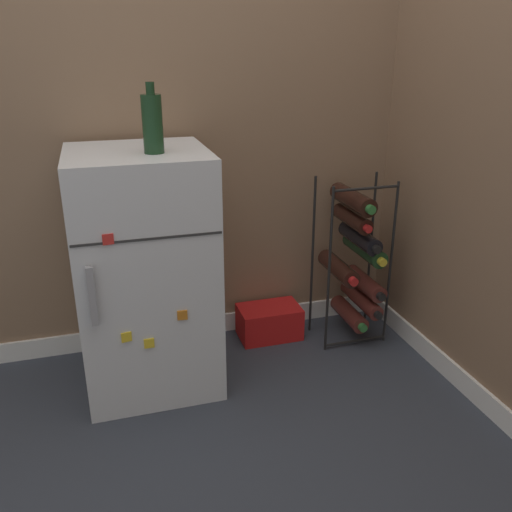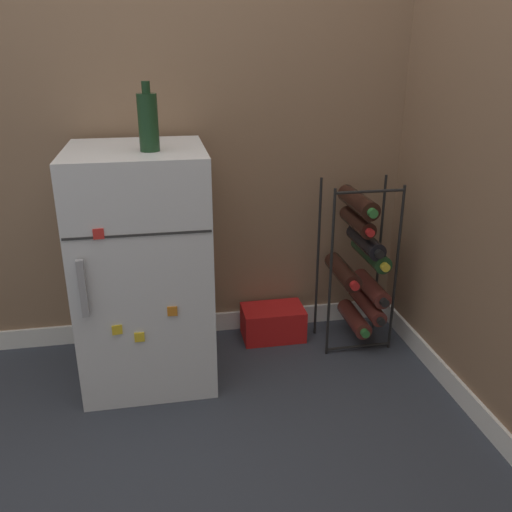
# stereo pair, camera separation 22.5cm
# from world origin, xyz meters

# --- Properties ---
(ground_plane) EXTENTS (14.00, 14.00, 0.00)m
(ground_plane) POSITION_xyz_m (0.00, 0.00, 0.00)
(ground_plane) COLOR #333842
(wall_back) EXTENTS (6.82, 0.07, 2.50)m
(wall_back) POSITION_xyz_m (0.00, 0.60, 1.24)
(wall_back) COLOR #84664C
(wall_back) RESTS_ON ground_plane
(mini_fridge) EXTENTS (0.51, 0.53, 0.94)m
(mini_fridge) POSITION_xyz_m (-0.27, 0.27, 0.47)
(mini_fridge) COLOR silver
(mini_fridge) RESTS_ON ground_plane
(wine_rack) EXTENTS (0.31, 0.33, 0.76)m
(wine_rack) POSITION_xyz_m (0.67, 0.35, 0.39)
(wine_rack) COLOR black
(wine_rack) RESTS_ON ground_plane
(soda_box) EXTENTS (0.29, 0.18, 0.15)m
(soda_box) POSITION_xyz_m (0.30, 0.45, 0.08)
(soda_box) COLOR red
(soda_box) RESTS_ON ground_plane
(fridge_top_bottle) EXTENTS (0.07, 0.07, 0.24)m
(fridge_top_bottle) POSITION_xyz_m (-0.21, 0.20, 1.04)
(fridge_top_bottle) COLOR #19381E
(fridge_top_bottle) RESTS_ON mini_fridge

